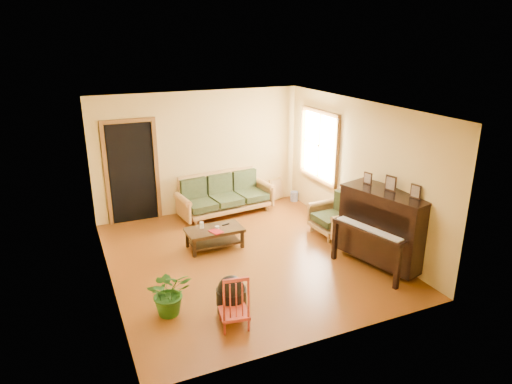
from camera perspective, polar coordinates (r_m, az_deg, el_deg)
name	(u,v)px	position (r m, az deg, el deg)	size (l,w,h in m)	color
floor	(246,257)	(8.04, -1.32, -8.13)	(5.00, 5.00, 0.00)	#5A2B0B
doorway	(132,173)	(9.56, -15.24, 2.28)	(1.08, 0.16, 2.05)	black
window	(319,146)	(9.58, 7.92, 5.75)	(0.12, 1.36, 1.46)	white
sofa	(226,195)	(9.78, -3.81, -0.32)	(2.04, 0.86, 0.87)	#A1723B
coffee_table	(215,238)	(8.35, -5.20, -5.74)	(1.01, 0.55, 0.37)	black
armchair	(333,214)	(8.89, 9.61, -2.72)	(0.80, 0.84, 0.84)	#A1723B
piano	(384,229)	(7.83, 15.76, -4.42)	(0.87, 1.47, 1.30)	black
footstool	(231,299)	(6.52, -3.09, -13.18)	(0.42, 0.42, 0.40)	black
red_chair	(234,300)	(6.13, -2.79, -13.30)	(0.37, 0.41, 0.80)	maroon
leaning_frame	(276,189)	(10.66, 2.57, 0.44)	(0.41, 0.09, 0.55)	#B3883B
ceramic_crock	(294,196)	(10.66, 4.79, -0.54)	(0.18, 0.18, 0.22)	#374DA5
potted_plant	(170,292)	(6.50, -10.74, -12.18)	(0.61, 0.53, 0.68)	#225618
book	(212,233)	(8.07, -5.54, -5.12)	(0.18, 0.24, 0.02)	maroon
candle	(202,225)	(8.29, -6.80, -4.12)	(0.07, 0.07, 0.12)	white
glass_jar	(217,228)	(8.24, -4.88, -4.47)	(0.08, 0.08, 0.05)	silver
remote	(226,224)	(8.42, -3.81, -4.06)	(0.14, 0.04, 0.01)	black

